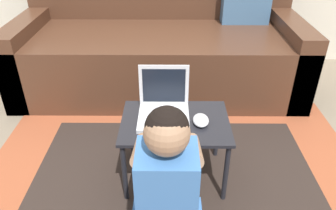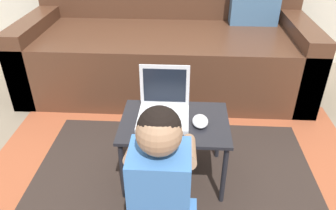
{
  "view_description": "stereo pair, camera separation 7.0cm",
  "coord_description": "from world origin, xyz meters",
  "px_view_note": "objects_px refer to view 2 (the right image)",
  "views": [
    {
      "loc": [
        0.04,
        -1.17,
        1.24
      ],
      "look_at": [
        0.03,
        0.19,
        0.41
      ],
      "focal_mm": 35.0,
      "sensor_mm": 36.0,
      "label": 1
    },
    {
      "loc": [
        0.11,
        -1.17,
        1.24
      ],
      "look_at": [
        0.03,
        0.19,
        0.41
      ],
      "focal_mm": 35.0,
      "sensor_mm": 36.0,
      "label": 2
    }
  ],
  "objects_px": {
    "laptop_desk": "(175,129)",
    "person_seated": "(160,197)",
    "laptop": "(164,110)",
    "couch": "(167,49)",
    "computer_mouse": "(200,121)"
  },
  "relations": [
    {
      "from": "laptop",
      "to": "person_seated",
      "type": "distance_m",
      "value": 0.48
    },
    {
      "from": "laptop",
      "to": "computer_mouse",
      "type": "xyz_separation_m",
      "value": [
        0.18,
        -0.05,
        -0.02
      ]
    },
    {
      "from": "laptop_desk",
      "to": "person_seated",
      "type": "bearing_deg",
      "value": -94.59
    },
    {
      "from": "computer_mouse",
      "to": "laptop_desk",
      "type": "bearing_deg",
      "value": 171.85
    },
    {
      "from": "couch",
      "to": "computer_mouse",
      "type": "relative_size",
      "value": 18.69
    },
    {
      "from": "laptop_desk",
      "to": "laptop",
      "type": "bearing_deg",
      "value": 147.59
    },
    {
      "from": "couch",
      "to": "laptop_desk",
      "type": "height_order",
      "value": "couch"
    },
    {
      "from": "laptop_desk",
      "to": "laptop",
      "type": "distance_m",
      "value": 0.11
    },
    {
      "from": "laptop",
      "to": "laptop_desk",
      "type": "bearing_deg",
      "value": -32.41
    },
    {
      "from": "computer_mouse",
      "to": "person_seated",
      "type": "height_order",
      "value": "person_seated"
    },
    {
      "from": "laptop_desk",
      "to": "person_seated",
      "type": "xyz_separation_m",
      "value": [
        -0.04,
        -0.44,
        -0.01
      ]
    },
    {
      "from": "computer_mouse",
      "to": "person_seated",
      "type": "bearing_deg",
      "value": -110.37
    },
    {
      "from": "couch",
      "to": "laptop_desk",
      "type": "bearing_deg",
      "value": -84.75
    },
    {
      "from": "couch",
      "to": "laptop",
      "type": "xyz_separation_m",
      "value": [
        0.05,
        -1.06,
        0.11
      ]
    },
    {
      "from": "laptop_desk",
      "to": "person_seated",
      "type": "relative_size",
      "value": 0.75
    }
  ]
}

